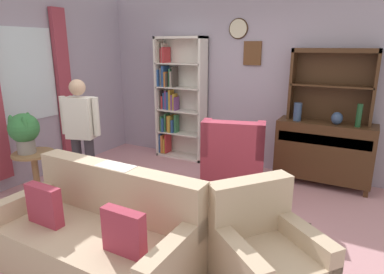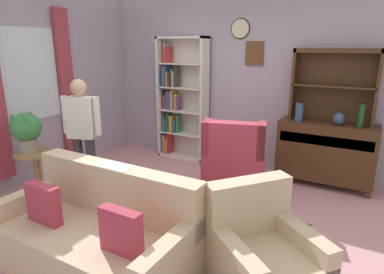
# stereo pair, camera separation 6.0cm
# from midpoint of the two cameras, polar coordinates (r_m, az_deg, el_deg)

# --- Properties ---
(ground_plane) EXTENTS (5.40, 4.60, 0.02)m
(ground_plane) POSITION_cam_midpoint_polar(r_m,az_deg,el_deg) (4.00, -3.15, -13.86)
(ground_plane) COLOR #C68C93
(wall_back) EXTENTS (5.00, 0.09, 2.80)m
(wall_back) POSITION_cam_midpoint_polar(r_m,az_deg,el_deg) (5.44, 8.62, 9.60)
(wall_back) COLOR #A399AD
(wall_back) RESTS_ON ground_plane
(wall_left) EXTENTS (0.16, 4.20, 2.80)m
(wall_left) POSITION_cam_midpoint_polar(r_m,az_deg,el_deg) (5.31, -27.41, 7.83)
(wall_left) COLOR #A399AD
(wall_left) RESTS_ON ground_plane
(area_rug) EXTENTS (2.44, 1.83, 0.01)m
(area_rug) POSITION_cam_midpoint_polar(r_m,az_deg,el_deg) (3.69, -2.93, -16.42)
(area_rug) COLOR brown
(area_rug) RESTS_ON ground_plane
(bookshelf) EXTENTS (0.90, 0.30, 2.10)m
(bookshelf) POSITION_cam_midpoint_polar(r_m,az_deg,el_deg) (5.82, -2.92, 6.32)
(bookshelf) COLOR silver
(bookshelf) RESTS_ON ground_plane
(sideboard) EXTENTS (1.30, 0.45, 0.92)m
(sideboard) POSITION_cam_midpoint_polar(r_m,az_deg,el_deg) (5.05, 21.47, -2.17)
(sideboard) COLOR #422816
(sideboard) RESTS_ON ground_plane
(sideboard_hutch) EXTENTS (1.10, 0.26, 1.00)m
(sideboard_hutch) POSITION_cam_midpoint_polar(r_m,az_deg,el_deg) (4.97, 22.85, 9.80)
(sideboard_hutch) COLOR #422816
(sideboard_hutch) RESTS_ON sideboard
(vase_tall) EXTENTS (0.11, 0.11, 0.26)m
(vase_tall) POSITION_cam_midpoint_polar(r_m,az_deg,el_deg) (4.91, 17.46, 4.19)
(vase_tall) COLOR #33476B
(vase_tall) RESTS_ON sideboard
(vase_round) EXTENTS (0.15, 0.15, 0.17)m
(vase_round) POSITION_cam_midpoint_polar(r_m,az_deg,el_deg) (4.86, 23.45, 2.99)
(vase_round) COLOR #33476B
(vase_round) RESTS_ON sideboard
(bottle_wine) EXTENTS (0.07, 0.07, 0.31)m
(bottle_wine) POSITION_cam_midpoint_polar(r_m,az_deg,el_deg) (4.81, 26.58, 3.35)
(bottle_wine) COLOR #194223
(bottle_wine) RESTS_ON sideboard
(couch_floral) EXTENTS (1.81, 0.86, 0.90)m
(couch_floral) POSITION_cam_midpoint_polar(r_m,az_deg,el_deg) (3.17, -16.33, -16.41)
(couch_floral) COLOR #C6AD8E
(couch_floral) RESTS_ON ground_plane
(armchair_floral) EXTENTS (1.08, 1.07, 0.88)m
(armchair_floral) POSITION_cam_midpoint_polar(r_m,az_deg,el_deg) (2.91, 11.84, -19.78)
(armchair_floral) COLOR #C6AD8E
(armchair_floral) RESTS_ON ground_plane
(wingback_chair) EXTENTS (0.97, 0.98, 1.05)m
(wingback_chair) POSITION_cam_midpoint_polar(r_m,az_deg,el_deg) (4.45, 6.78, -5.25)
(wingback_chair) COLOR #A33347
(wingback_chair) RESTS_ON ground_plane
(plant_stand) EXTENTS (0.52, 0.52, 0.62)m
(plant_stand) POSITION_cam_midpoint_polar(r_m,az_deg,el_deg) (4.81, -25.77, -5.14)
(plant_stand) COLOR #997047
(plant_stand) RESTS_ON ground_plane
(potted_plant_large) EXTENTS (0.37, 0.37, 0.52)m
(potted_plant_large) POSITION_cam_midpoint_polar(r_m,az_deg,el_deg) (4.68, -27.38, 1.06)
(potted_plant_large) COLOR gray
(potted_plant_large) RESTS_ON plant_stand
(person_reading) EXTENTS (0.52, 0.29, 1.56)m
(person_reading) POSITION_cam_midpoint_polar(r_m,az_deg,el_deg) (4.41, -18.97, 0.96)
(person_reading) COLOR #38333D
(person_reading) RESTS_ON ground_plane
(coffee_table) EXTENTS (0.80, 0.50, 0.42)m
(coffee_table) POSITION_cam_midpoint_polar(r_m,az_deg,el_deg) (3.49, -4.45, -11.78)
(coffee_table) COLOR #422816
(coffee_table) RESTS_ON ground_plane
(book_stack) EXTENTS (0.22, 0.14, 0.10)m
(book_stack) POSITION_cam_midpoint_polar(r_m,az_deg,el_deg) (3.47, -4.56, -9.88)
(book_stack) COLOR #CC7233
(book_stack) RESTS_ON coffee_table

